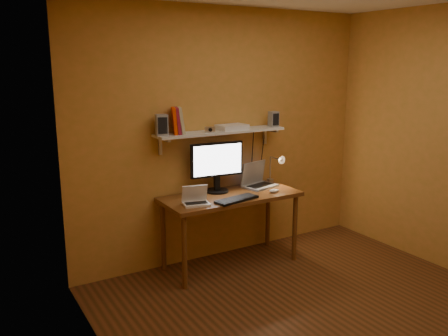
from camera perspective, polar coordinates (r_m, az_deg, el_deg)
room at (r=3.71m, az=13.00°, el=0.66°), size 3.44×3.24×2.64m
desk at (r=4.78m, az=0.81°, el=-4.22°), size 1.40×0.60×0.75m
wall_shelf at (r=4.79m, az=-0.38°, el=4.34°), size 1.40×0.25×0.21m
monitor at (r=4.79m, az=-0.86°, el=0.44°), size 0.57×0.26×0.51m
laptop at (r=5.07m, az=3.99°, el=-1.44°), size 0.40×0.33×0.26m
netbook at (r=4.43m, az=-3.45°, el=-3.75°), size 0.27×0.22×0.18m
keyboard at (r=4.55m, az=1.53°, el=-3.79°), size 0.47×0.23×0.02m
mouse at (r=4.85m, az=6.05°, el=-2.74°), size 0.11×0.08×0.04m
desk_lamp at (r=5.16m, az=6.35°, el=0.36°), size 0.09×0.23×0.38m
speaker_left at (r=4.49m, az=-7.52°, el=5.16°), size 0.13×0.13×0.20m
speaker_right at (r=5.11m, az=5.97°, el=5.89°), size 0.09×0.09×0.16m
books at (r=4.56m, az=-5.57°, el=5.69°), size 0.18×0.19×0.26m
shelf_camera at (r=4.64m, az=-1.71°, el=4.64°), size 0.10×0.06×0.06m
router at (r=4.86m, az=0.96°, el=4.95°), size 0.31×0.22×0.05m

